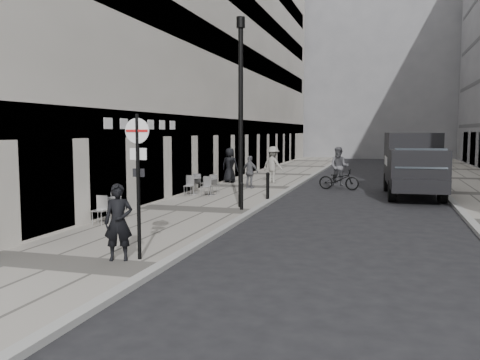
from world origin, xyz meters
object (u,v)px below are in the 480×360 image
(panel_van, at_px, (413,161))
(walking_man, at_px, (119,222))
(sign_post, at_px, (138,167))
(lamppost, at_px, (241,103))
(cyclist, at_px, (339,173))

(panel_van, bearing_deg, walking_man, -117.95)
(sign_post, relative_size, lamppost, 0.46)
(walking_man, bearing_deg, sign_post, 7.61)
(cyclist, bearing_deg, lamppost, -105.15)
(walking_man, relative_size, panel_van, 0.27)
(panel_van, relative_size, cyclist, 2.87)
(sign_post, distance_m, cyclist, 15.73)
(lamppost, bearing_deg, panel_van, 43.89)
(walking_man, xyz_separation_m, lamppost, (0.38, 8.05, 2.92))
(panel_van, xyz_separation_m, cyclist, (-3.32, 1.65, -0.75))
(walking_man, distance_m, lamppost, 8.58)
(sign_post, bearing_deg, cyclist, 76.35)
(sign_post, height_order, cyclist, sign_post)
(sign_post, relative_size, panel_van, 0.51)
(sign_post, xyz_separation_m, lamppost, (0.00, 7.85, 1.75))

